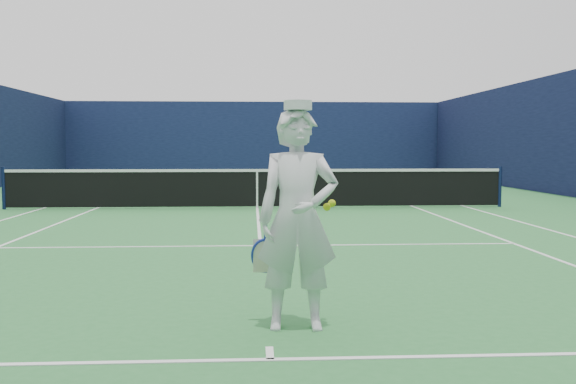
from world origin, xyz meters
name	(u,v)px	position (x,y,z in m)	size (l,w,h in m)	color
ground	(257,208)	(0.00, 0.00, 0.00)	(80.00, 80.00, 0.00)	#2C7436
court_markings	(257,208)	(0.00, 0.00, 0.00)	(11.03, 23.83, 0.01)	white
windscreen_fence	(257,130)	(0.00, 0.00, 2.00)	(20.12, 36.12, 4.00)	#10173A
tennis_net	(257,187)	(0.00, 0.00, 0.55)	(12.88, 0.09, 1.07)	#141E4C
tennis_player	(298,218)	(0.26, -11.05, 0.96)	(0.78, 0.49, 1.96)	silver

